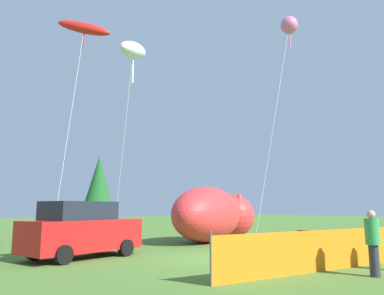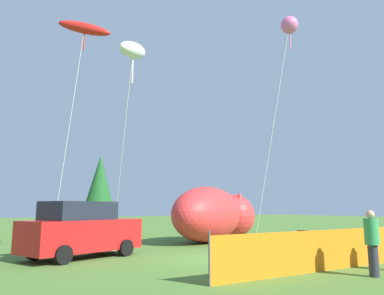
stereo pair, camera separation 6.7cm
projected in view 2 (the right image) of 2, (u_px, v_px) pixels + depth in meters
ground_plane at (222, 259)px, 12.96m from camera, size 120.00×120.00×0.00m
parked_car at (81, 230)px, 13.24m from camera, size 4.52×3.12×1.97m
folding_chair at (305, 240)px, 14.58m from camera, size 0.58×0.58×0.88m
inflatable_cat at (215, 216)px, 19.94m from camera, size 7.66×6.06×2.82m
safety_fence at (342, 249)px, 11.01m from camera, size 9.55×0.29×1.23m
spectator_in_blue_shirt at (372, 240)px, 9.70m from camera, size 0.37×0.37×1.69m
kite_pink_octopus at (289, 26)px, 19.15m from camera, size 2.48×1.24×11.44m
kite_red_lizard at (84, 29)px, 20.30m from camera, size 2.91×1.86×12.01m
kite_white_ghost at (133, 51)px, 14.12m from camera, size 1.97×3.86×8.24m
horizon_tree_west at (100, 181)px, 48.20m from camera, size 3.53×3.53×8.41m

